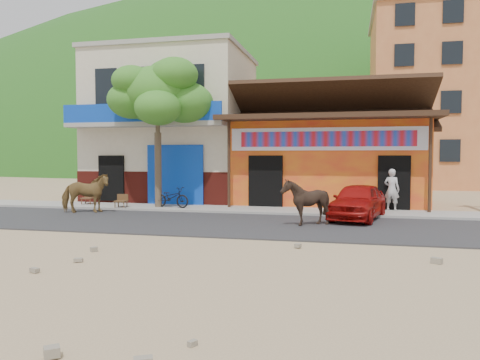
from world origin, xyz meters
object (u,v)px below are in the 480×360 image
object	(u,v)px
scooter	(171,197)
cafe_chair_left	(88,192)
tree	(158,133)
cow_dark	(306,202)
cafe_chair_right	(121,195)
red_car	(358,201)
pedestrian	(392,189)
cow_tan	(85,193)

from	to	relation	value
scooter	cafe_chair_left	distance (m)	4.01
tree	cafe_chair_left	size ratio (longest dim) A/B	5.94
tree	scooter	size ratio (longest dim) A/B	3.84
cow_dark	tree	bearing A→B (deg)	-109.05
scooter	cafe_chair_right	world-z (taller)	cafe_chair_right
red_car	pedestrian	distance (m)	2.61
cafe_chair_left	pedestrian	bearing A→B (deg)	-3.95
cow_dark	pedestrian	bearing A→B (deg)	152.80
cow_tan	cafe_chair_right	xyz separation A→B (m)	(0.75, 1.37, -0.18)
cafe_chair_right	cow_tan	bearing A→B (deg)	-125.49
cow_tan	pedestrian	xyz separation A→B (m)	(11.25, 2.77, 0.13)
tree	scooter	distance (m)	2.66
tree	pedestrian	bearing A→B (deg)	5.65
cafe_chair_left	red_car	bearing A→B (deg)	-15.14
tree	pedestrian	xyz separation A→B (m)	(9.10, 0.90, -2.21)
cow_tan	cow_dark	distance (m)	8.48
cow_dark	red_car	xyz separation A→B (m)	(1.59, 1.82, -0.12)
tree	red_car	xyz separation A→B (m)	(7.81, -1.36, -2.47)
cow_tan	red_car	distance (m)	9.98
cow_dark	pedestrian	distance (m)	4.99
tree	cafe_chair_right	bearing A→B (deg)	-160.35
red_car	cafe_chair_right	distance (m)	9.25
cow_tan	cow_dark	xyz separation A→B (m)	(8.38, -1.31, -0.02)
cow_dark	pedestrian	world-z (taller)	pedestrian
pedestrian	scooter	bearing A→B (deg)	28.64
red_car	cafe_chair_left	world-z (taller)	red_car
red_car	cafe_chair_left	bearing A→B (deg)	-174.94
cafe_chair_right	pedestrian	bearing A→B (deg)	1.02
cow_tan	cafe_chair_right	distance (m)	1.57
red_car	cow_tan	bearing A→B (deg)	-163.44
cow_dark	pedestrian	size ratio (longest dim) A/B	0.92
tree	cow_tan	world-z (taller)	tree
scooter	pedestrian	size ratio (longest dim) A/B	0.99
cow_tan	pedestrian	distance (m)	11.59
scooter	pedestrian	bearing A→B (deg)	-72.45
pedestrian	cafe_chair_left	world-z (taller)	pedestrian
cafe_chair_left	cow_tan	bearing A→B (deg)	-67.25
red_car	cafe_chair_right	size ratio (longest dim) A/B	3.68
tree	cow_dark	distance (m)	7.37
cow_dark	scooter	world-z (taller)	cow_dark
cow_dark	scooter	size ratio (longest dim) A/B	0.93
cafe_chair_right	cow_dark	bearing A→B (deg)	-25.94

